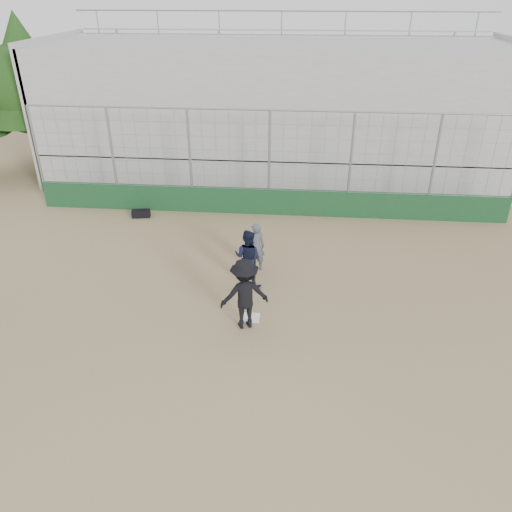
# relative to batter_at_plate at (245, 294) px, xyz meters

# --- Properties ---
(ground) EXTENTS (90.00, 90.00, 0.00)m
(ground) POSITION_rel_batter_at_plate_xyz_m (0.14, 0.33, -0.98)
(ground) COLOR brown
(ground) RESTS_ON ground
(home_plate) EXTENTS (0.44, 0.44, 0.02)m
(home_plate) POSITION_rel_batter_at_plate_xyz_m (0.14, 0.33, -0.97)
(home_plate) COLOR white
(home_plate) RESTS_ON ground
(backstop) EXTENTS (18.10, 0.25, 4.04)m
(backstop) POSITION_rel_batter_at_plate_xyz_m (0.14, 7.33, -0.02)
(backstop) COLOR #12391C
(backstop) RESTS_ON ground
(bleachers) EXTENTS (20.25, 6.70, 6.98)m
(bleachers) POSITION_rel_batter_at_plate_xyz_m (0.14, 12.28, 1.94)
(bleachers) COLOR #989898
(bleachers) RESTS_ON ground
(tree_left) EXTENTS (4.48, 4.48, 7.00)m
(tree_left) POSITION_rel_batter_at_plate_xyz_m (-10.86, 11.33, 3.41)
(tree_left) COLOR #3A2415
(tree_left) RESTS_ON ground
(batter_at_plate) EXTENTS (1.43, 1.08, 2.08)m
(batter_at_plate) POSITION_rel_batter_at_plate_xyz_m (0.00, 0.00, 0.00)
(batter_at_plate) COLOR black
(batter_at_plate) RESTS_ON ground
(catcher_crouched) EXTENTS (1.07, 0.97, 1.21)m
(catcher_crouched) POSITION_rel_batter_at_plate_xyz_m (-0.13, 2.03, -0.37)
(catcher_crouched) COLOR black
(catcher_crouched) RESTS_ON ground
(umpire) EXTENTS (0.66, 0.52, 1.44)m
(umpire) POSITION_rel_batter_at_plate_xyz_m (0.02, 2.95, -0.26)
(umpire) COLOR #454B57
(umpire) RESTS_ON ground
(equipment_bag) EXTENTS (0.72, 0.40, 0.33)m
(equipment_bag) POSITION_rel_batter_at_plate_xyz_m (-4.75, 6.55, -0.83)
(equipment_bag) COLOR black
(equipment_bag) RESTS_ON ground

